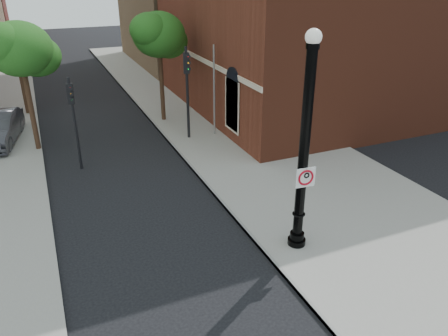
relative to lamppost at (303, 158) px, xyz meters
name	(u,v)px	position (x,y,z in m)	size (l,w,h in m)	color
ground	(204,270)	(-3.16, 0.04, -3.14)	(120.00, 120.00, 0.00)	black
sidewalk_right	(242,133)	(2.84, 10.04, -3.08)	(8.00, 60.00, 0.12)	gray
curb_edge	(172,144)	(-1.11, 10.04, -3.07)	(0.10, 60.00, 0.14)	gray
brick_wall_building	(358,0)	(12.84, 14.04, 3.12)	(22.30, 16.30, 12.50)	maroon
lamppost	(303,158)	(0.00, 0.00, 0.00)	(0.58, 0.58, 6.80)	black
no_parking_sign	(306,177)	(0.02, -0.17, -0.56)	(0.63, 0.11, 0.63)	white
traffic_signal_left	(73,109)	(-5.63, 8.94, -0.36)	(0.30, 0.35, 4.12)	black
traffic_signal_right	(187,79)	(-0.01, 10.48, 0.06)	(0.36, 0.42, 4.75)	black
utility_pole	(214,92)	(1.41, 10.44, -0.76)	(0.10, 0.10, 4.75)	#999999
street_tree_a	(21,50)	(-7.26, 12.02, 1.69)	(3.39, 3.07, 6.12)	#301F13
street_tree_b	(18,56)	(-7.63, 18.36, 0.40)	(2.50, 2.26, 4.50)	#301F13
street_tree_c	(159,36)	(-0.36, 13.93, 1.68)	(3.39, 3.06, 6.11)	#301F13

